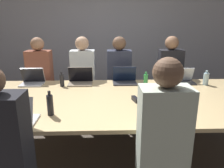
% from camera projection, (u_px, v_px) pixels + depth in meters
% --- Properties ---
extents(ground_plane, '(24.00, 24.00, 0.00)m').
position_uv_depth(ground_plane, '(112.00, 152.00, 2.94)').
color(ground_plane, brown).
extents(curtain_wall, '(12.00, 0.06, 2.80)m').
position_uv_depth(curtain_wall, '(108.00, 34.00, 4.82)').
color(curtain_wall, '#ADADB2').
rests_on(curtain_wall, ground_plane).
extents(conference_table, '(3.92, 1.67, 0.77)m').
position_uv_depth(conference_table, '(112.00, 101.00, 2.73)').
color(conference_table, '#D6B77F').
rests_on(conference_table, ground_plane).
extents(laptop_far_left, '(0.33, 0.25, 0.25)m').
position_uv_depth(laptop_far_left, '(32.00, 80.00, 3.27)').
color(laptop_far_left, silver).
rests_on(laptop_far_left, conference_table).
extents(person_far_left, '(0.40, 0.24, 1.44)m').
position_uv_depth(person_far_left, '(41.00, 81.00, 3.69)').
color(person_far_left, '#2D2D38').
rests_on(person_far_left, ground_plane).
extents(laptop_near_left, '(0.33, 0.27, 0.27)m').
position_uv_depth(laptop_near_left, '(17.00, 116.00, 2.02)').
color(laptop_near_left, silver).
rests_on(laptop_near_left, conference_table).
extents(person_near_left, '(0.40, 0.24, 1.41)m').
position_uv_depth(person_near_left, '(3.00, 162.00, 1.63)').
color(person_near_left, '#2D2D38').
rests_on(person_near_left, ground_plane).
extents(bottle_near_left, '(0.07, 0.07, 0.26)m').
position_uv_depth(bottle_near_left, '(50.00, 105.00, 2.20)').
color(bottle_near_left, black).
rests_on(bottle_near_left, conference_table).
extents(laptop_far_center, '(0.36, 0.24, 0.25)m').
position_uv_depth(laptop_far_center, '(125.00, 78.00, 3.34)').
color(laptop_far_center, '#333338').
rests_on(laptop_far_center, conference_table).
extents(person_far_center, '(0.40, 0.24, 1.44)m').
position_uv_depth(person_far_center, '(119.00, 80.00, 3.73)').
color(person_far_center, '#2D2D38').
rests_on(person_far_center, ground_plane).
extents(bottle_far_center, '(0.06, 0.06, 0.21)m').
position_uv_depth(bottle_far_center, '(146.00, 80.00, 3.19)').
color(bottle_far_center, green).
rests_on(bottle_far_center, conference_table).
extents(laptop_far_right, '(0.35, 0.24, 0.24)m').
position_uv_depth(laptop_far_right, '(182.00, 78.00, 3.35)').
color(laptop_far_right, '#333338').
rests_on(laptop_far_right, conference_table).
extents(person_far_right, '(0.40, 0.24, 1.45)m').
position_uv_depth(person_far_right, '(169.00, 79.00, 3.80)').
color(person_far_right, '#2D2D38').
rests_on(person_far_right, ground_plane).
extents(bottle_far_right, '(0.08, 0.08, 0.22)m').
position_uv_depth(bottle_far_right, '(206.00, 79.00, 3.23)').
color(bottle_far_right, '#ADD1E0').
rests_on(bottle_far_right, conference_table).
extents(laptop_near_midright, '(0.37, 0.26, 0.26)m').
position_uv_depth(laptop_near_midright, '(160.00, 114.00, 2.07)').
color(laptop_near_midright, silver).
rests_on(laptop_near_midright, conference_table).
extents(person_near_midright, '(0.40, 0.24, 1.45)m').
position_uv_depth(person_near_midright, '(162.00, 147.00, 1.77)').
color(person_near_midright, '#2D2D38').
rests_on(person_near_midright, ground_plane).
extents(cup_near_midright, '(0.09, 0.09, 0.08)m').
position_uv_depth(cup_near_midright, '(184.00, 114.00, 2.14)').
color(cup_near_midright, brown).
rests_on(cup_near_midright, conference_table).
extents(laptop_far_midleft, '(0.36, 0.25, 0.25)m').
position_uv_depth(laptop_far_midleft, '(80.00, 79.00, 3.29)').
color(laptop_far_midleft, gray).
rests_on(laptop_far_midleft, conference_table).
extents(person_far_midleft, '(0.40, 0.24, 1.44)m').
position_uv_depth(person_far_midleft, '(83.00, 80.00, 3.73)').
color(person_far_midleft, '#2D2D38').
rests_on(person_far_midleft, ground_plane).
extents(bottle_far_midleft, '(0.06, 0.06, 0.21)m').
position_uv_depth(bottle_far_midleft, '(62.00, 80.00, 3.16)').
color(bottle_far_midleft, black).
rests_on(bottle_far_midleft, conference_table).
extents(stapler, '(0.08, 0.16, 0.05)m').
position_uv_depth(stapler, '(135.00, 99.00, 2.59)').
color(stapler, black).
rests_on(stapler, conference_table).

